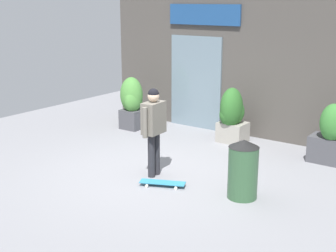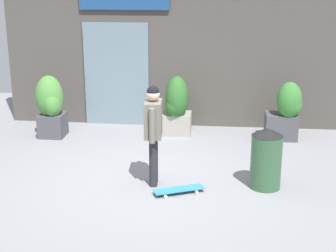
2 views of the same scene
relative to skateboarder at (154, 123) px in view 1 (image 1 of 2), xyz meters
The scene contains 8 objects.
ground_plane 1.00m from the skateboarder, 115.80° to the left, with size 12.00×12.00×0.00m, color gray.
building_facade 3.60m from the skateboarder, 91.55° to the left, with size 7.34×0.31×3.77m.
skateboarder is the anchor object (origin of this frame).
skateboard 1.08m from the skateboarder, 36.71° to the right, with size 0.81×0.51×0.08m.
planter_box_left 3.37m from the skateboarder, 136.79° to the left, with size 0.57×0.60×1.30m.
planter_box_right 3.52m from the skateboarder, 46.83° to the left, with size 0.70×0.62×1.22m.
planter_box_mid 2.71m from the skateboarder, 87.14° to the left, with size 0.61×0.68×1.26m.
trash_bin 1.85m from the skateboarder, ahead, with size 0.50×0.50×0.99m.
Camera 1 is at (5.09, -6.61, 3.15)m, focal length 50.73 mm.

